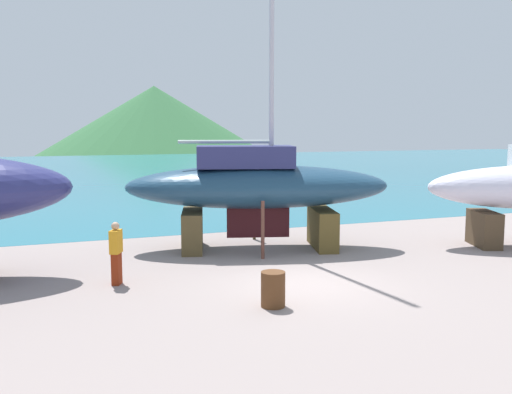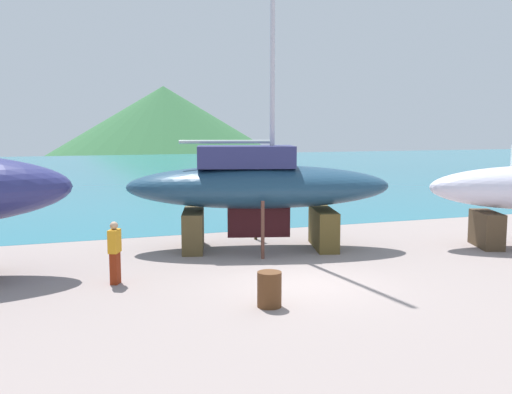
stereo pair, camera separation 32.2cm
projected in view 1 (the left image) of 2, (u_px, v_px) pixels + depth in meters
The scene contains 6 objects.
ground_plane at pixel (399, 338), 11.80m from camera, with size 51.09×51.09×0.00m, color gray.
sea_water at pixel (113, 172), 56.89m from camera, with size 164.84×71.54×0.01m, color teal.
headland_hill at pixel (155, 143), 166.51m from camera, with size 109.74×109.74×32.64m, color #33683B.
sailboat_large_starboard at pixel (257, 186), 20.31m from camera, with size 9.77×5.45×15.84m.
worker at pixel (116, 252), 15.71m from camera, with size 0.41×0.50×1.74m.
barrel_ochre at pixel (273, 289), 13.80m from camera, with size 0.59×0.59×0.86m, color #59341A.
Camera 1 is at (-6.77, -14.04, 4.27)m, focal length 40.41 mm.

